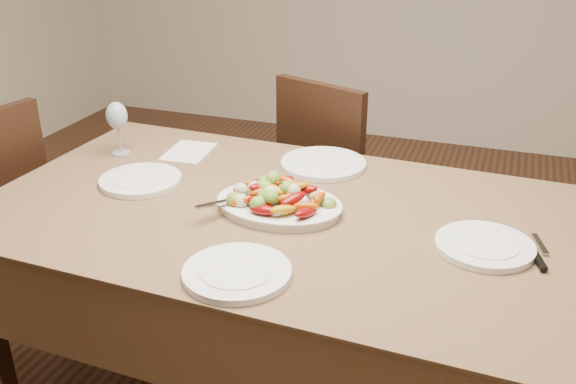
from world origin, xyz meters
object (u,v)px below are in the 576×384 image
Objects in this scene: chair_far at (345,181)px; serving_platter at (279,207)px; plate_near at (237,273)px; wine_glass at (118,127)px; plate_far at (323,164)px; plate_left at (141,180)px; plate_right at (484,246)px; dining_table at (288,317)px.

chair_far reaches higher than serving_platter.
wine_glass reaches higher than plate_near.
plate_near is at bearing -85.59° from serving_platter.
chair_far is 0.61m from plate_far.
serving_platter is 1.40× the size of plate_left.
plate_right is 0.66m from plate_near.
chair_far is at bearing 95.92° from plate_far.
plate_far is (0.05, -0.53, 0.29)m from chair_far.
serving_platter is at bearing -18.87° from wine_glass.
plate_right is (0.56, -0.04, 0.39)m from dining_table.
chair_far reaches higher than plate_left.
chair_far is 3.67× the size of plate_right.
dining_table is 0.53m from plate_far.
dining_table is 1.94× the size of chair_far.
wine_glass is at bearing -169.69° from plate_far.
wine_glass reaches higher than chair_far.
serving_platter is at bearing 112.77° from chair_far.
chair_far is 3.61× the size of plate_left.
plate_far is at bearing 86.21° from serving_platter.
serving_platter is 0.59m from plate_right.
plate_near is (0.00, -0.38, 0.39)m from dining_table.
dining_table is 7.11× the size of plate_right.
plate_left is 0.30m from wine_glass.
serving_platter is 1.25× the size of plate_far.
plate_left is (-0.52, 0.03, 0.39)m from dining_table.
plate_right is at bearing -35.54° from plate_far.
plate_left is 0.90× the size of plate_far.
plate_left is at bearing 176.59° from dining_table.
dining_table is 0.69m from plate_right.
dining_table is 6.99× the size of plate_left.
dining_table is 6.27× the size of plate_far.
plate_near is (0.03, -0.37, -0.00)m from serving_platter.
wine_glass is (-0.70, 0.24, 0.09)m from serving_platter.
serving_platter is at bearing -169.89° from dining_table.
plate_right is at bearing -3.25° from serving_platter.
plate_left is 0.62m from plate_far.
dining_table is 6.83× the size of plate_near.
wine_glass is at bearing 139.92° from plate_near.
chair_far is 4.64× the size of wine_glass.
chair_far is at bearing 93.62° from dining_table.
plate_left is at bearing 82.65° from chair_far.
chair_far reaches higher than plate_far.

